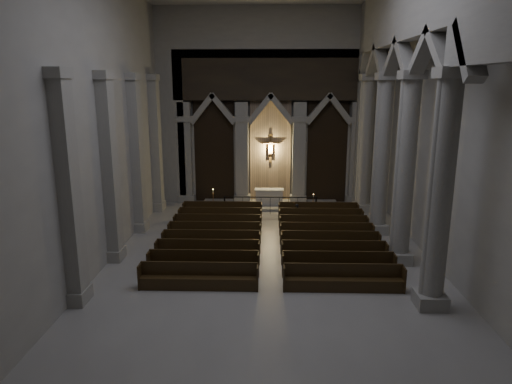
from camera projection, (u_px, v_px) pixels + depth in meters
room at (272, 81)px, 16.60m from camera, size 24.00×24.10×12.00m
sanctuary_wall at (271, 98)px, 28.04m from camera, size 14.00×0.77×12.00m
right_arcade at (414, 75)px, 17.69m from camera, size 1.00×24.00×12.00m
left_pilasters at (125, 164)px, 21.05m from camera, size 0.60×13.00×8.03m
sanctuary_step at (270, 205)px, 28.66m from camera, size 8.50×2.60×0.15m
altar at (269, 196)px, 28.60m from camera, size 1.82×0.73×0.93m
altar_rail at (270, 202)px, 26.76m from camera, size 5.47×0.09×1.08m
candle_stand_left at (213, 206)px, 27.05m from camera, size 0.25×0.25×1.46m
candle_stand_right at (313, 208)px, 26.88m from camera, size 0.21×0.21×1.23m
pews at (270, 241)px, 21.39m from camera, size 9.88×9.47×1.00m
worshipper at (297, 214)px, 24.97m from camera, size 0.47×0.39×1.11m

